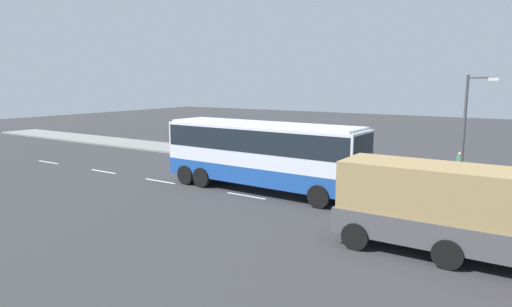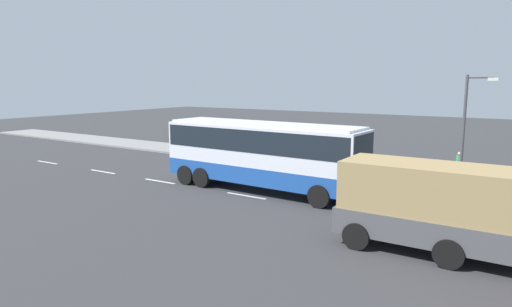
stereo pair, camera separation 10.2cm
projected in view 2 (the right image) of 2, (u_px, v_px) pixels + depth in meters
The scene contains 8 objects.
ground_plane at pixel (274, 191), 23.79m from camera, with size 120.00×120.00×0.00m, color #333335.
sidewalk_curb at pixel (335, 166), 30.46m from camera, with size 80.00×4.00×0.15m, color gray.
lane_centreline at pixel (203, 189), 24.39m from camera, with size 30.71×0.16×0.01m.
coach_bus at pixel (262, 149), 23.56m from camera, with size 11.30×3.04×3.66m.
cargo_truck at pixel (458, 209), 14.63m from camera, with size 8.22×2.63×3.05m.
car_blue_saloon at pixel (469, 185), 21.92m from camera, with size 4.11×2.06×1.46m.
pedestrian_near_curb at pixel (459, 163), 26.23m from camera, with size 0.32×0.32×1.57m.
street_lamp at pixel (467, 122), 24.21m from camera, with size 1.58×0.24×6.02m.
Camera 2 is at (11.86, -19.92, 5.78)m, focal length 31.21 mm.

